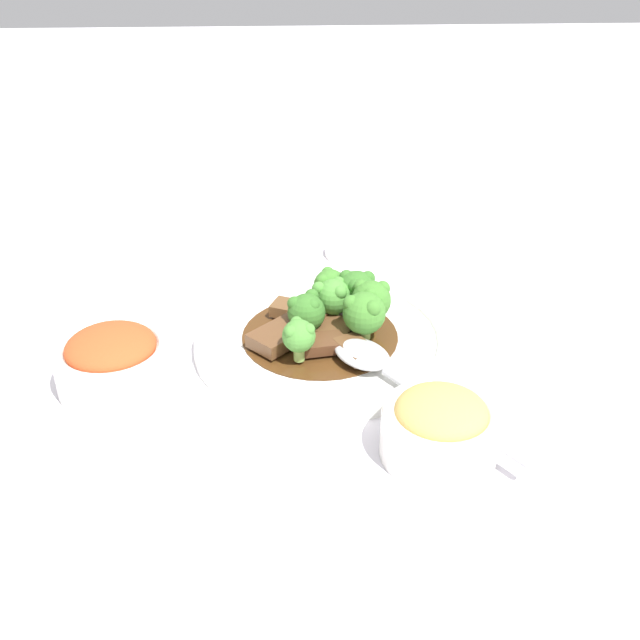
% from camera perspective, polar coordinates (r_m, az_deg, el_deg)
% --- Properties ---
extents(ground_plane, '(4.00, 4.00, 0.00)m').
position_cam_1_polar(ground_plane, '(0.81, 0.00, -2.07)').
color(ground_plane, silver).
extents(main_plate, '(0.27, 0.27, 0.02)m').
position_cam_1_polar(main_plate, '(0.80, 0.00, -1.47)').
color(main_plate, white).
rests_on(main_plate, ground_plane).
extents(beef_strip_0, '(0.05, 0.05, 0.01)m').
position_cam_1_polar(beef_strip_0, '(0.76, 2.71, -2.28)').
color(beef_strip_0, brown).
rests_on(beef_strip_0, main_plate).
extents(beef_strip_1, '(0.05, 0.04, 0.01)m').
position_cam_1_polar(beef_strip_1, '(0.77, -0.11, -1.83)').
color(beef_strip_1, '#56331E').
rests_on(beef_strip_1, main_plate).
extents(beef_strip_2, '(0.07, 0.05, 0.01)m').
position_cam_1_polar(beef_strip_2, '(0.82, -1.48, 0.68)').
color(beef_strip_2, brown).
rests_on(beef_strip_2, main_plate).
extents(beef_strip_3, '(0.06, 0.05, 0.01)m').
position_cam_1_polar(beef_strip_3, '(0.80, 0.78, -0.41)').
color(beef_strip_3, brown).
rests_on(beef_strip_3, main_plate).
extents(beef_strip_4, '(0.08, 0.08, 0.01)m').
position_cam_1_polar(beef_strip_4, '(0.78, -2.92, -1.13)').
color(beef_strip_4, brown).
rests_on(beef_strip_4, main_plate).
extents(broccoli_floret_0, '(0.04, 0.04, 0.04)m').
position_cam_1_polar(broccoli_floret_0, '(0.79, -1.05, 0.82)').
color(broccoli_floret_0, '#7FA84C').
rests_on(broccoli_floret_0, main_plate).
extents(broccoli_floret_1, '(0.04, 0.04, 0.04)m').
position_cam_1_polar(broccoli_floret_1, '(0.84, 0.78, 2.68)').
color(broccoli_floret_1, '#7FA84C').
rests_on(broccoli_floret_1, main_plate).
extents(broccoli_floret_2, '(0.04, 0.04, 0.05)m').
position_cam_1_polar(broccoli_floret_2, '(0.79, 3.92, 1.55)').
color(broccoli_floret_2, '#8EB756').
rests_on(broccoli_floret_2, main_plate).
extents(broccoli_floret_3, '(0.04, 0.04, 0.05)m').
position_cam_1_polar(broccoli_floret_3, '(0.81, 1.05, 1.83)').
color(broccoli_floret_3, '#8EB756').
rests_on(broccoli_floret_3, main_plate).
extents(broccoli_floret_4, '(0.03, 0.03, 0.05)m').
position_cam_1_polar(broccoli_floret_4, '(0.74, -1.62, -1.19)').
color(broccoli_floret_4, '#8EB756').
rests_on(broccoli_floret_4, main_plate).
extents(broccoli_floret_5, '(0.04, 0.04, 0.05)m').
position_cam_1_polar(broccoli_floret_5, '(0.82, 2.79, 2.35)').
color(broccoli_floret_5, '#7FA84C').
rests_on(broccoli_floret_5, main_plate).
extents(broccoli_floret_6, '(0.04, 0.04, 0.05)m').
position_cam_1_polar(broccoli_floret_6, '(0.77, 3.39, 0.59)').
color(broccoli_floret_6, '#8EB756').
rests_on(broccoli_floret_6, main_plate).
extents(serving_spoon, '(0.16, 0.21, 0.01)m').
position_cam_1_polar(serving_spoon, '(0.74, 4.24, -3.28)').
color(serving_spoon, '#B7B7BC').
rests_on(serving_spoon, main_plate).
extents(side_bowl_kimchi, '(0.11, 0.11, 0.06)m').
position_cam_1_polar(side_bowl_kimchi, '(0.76, -15.49, -2.98)').
color(side_bowl_kimchi, white).
rests_on(side_bowl_kimchi, ground_plane).
extents(side_bowl_appetizer, '(0.10, 0.10, 0.06)m').
position_cam_1_polar(side_bowl_appetizer, '(0.66, 9.14, -8.02)').
color(side_bowl_appetizer, white).
rests_on(side_bowl_appetizer, ground_plane).
extents(sauce_dish, '(0.08, 0.08, 0.01)m').
position_cam_1_polar(sauce_dish, '(1.01, 2.54, 5.33)').
color(sauce_dish, white).
rests_on(sauce_dish, ground_plane).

